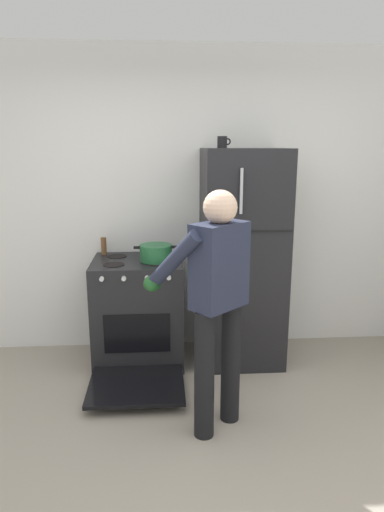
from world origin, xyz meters
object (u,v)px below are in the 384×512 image
object	(u,v)px
person_cook	(214,291)
pepper_mill	(104,246)
refrigerator	(242,258)
coffee_mug	(222,142)
stove_range	(139,313)
red_pot	(156,253)

from	to	relation	value
person_cook	pepper_mill	distance (m)	1.48
refrigerator	person_cook	bearing A→B (deg)	-109.48
coffee_mug	person_cook	bearing A→B (deg)	-99.68
stove_range	red_pot	size ratio (longest dim) A/B	3.32
stove_range	red_pot	bearing A→B (deg)	-11.33
refrigerator	pepper_mill	bearing A→B (deg)	170.50
refrigerator	stove_range	distance (m)	1.01
person_cook	red_pot	distance (m)	1.04
red_pot	coffee_mug	distance (m)	1.06
red_pot	stove_range	bearing A→B (deg)	168.67
refrigerator	stove_range	bearing A→B (deg)	-178.87
refrigerator	pepper_mill	xyz separation A→B (m)	(-1.20, 0.20, 0.08)
refrigerator	person_cook	distance (m)	1.08
person_cook	coffee_mug	size ratio (longest dim) A/B	14.28
coffee_mug	refrigerator	bearing A→B (deg)	-15.83
stove_range	person_cook	xyz separation A→B (m)	(0.54, -1.00, 0.51)
refrigerator	coffee_mug	distance (m)	0.98
person_cook	pepper_mill	world-z (taller)	person_cook
refrigerator	red_pot	world-z (taller)	refrigerator
person_cook	stove_range	bearing A→B (deg)	118.30
stove_range	person_cook	world-z (taller)	person_cook
stove_range	person_cook	bearing A→B (deg)	-61.70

